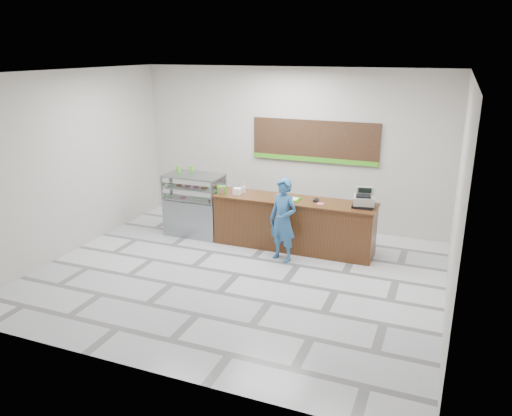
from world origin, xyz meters
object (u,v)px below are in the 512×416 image
at_px(cash_register, 364,200).
at_px(customer, 283,220).
at_px(sales_counter, 293,224).
at_px(display_case, 195,204).
at_px(serving_tray, 290,199).

bearing_deg(cash_register, customer, -165.86).
bearing_deg(sales_counter, display_case, -180.00).
relative_size(sales_counter, display_case, 2.45).
distance_m(sales_counter, cash_register, 1.50).
bearing_deg(cash_register, serving_tray, 170.58).
height_order(cash_register, customer, customer).
distance_m(serving_tray, customer, 0.65).
relative_size(display_case, cash_register, 2.86).
xyz_separation_m(display_case, cash_register, (3.58, 0.03, 0.49)).
xyz_separation_m(serving_tray, customer, (0.07, -0.60, -0.24)).
relative_size(cash_register, serving_tray, 1.15).
bearing_deg(cash_register, sales_counter, 169.75).
bearing_deg(customer, serving_tray, 115.92).
xyz_separation_m(display_case, serving_tray, (2.14, -0.02, 0.37)).
distance_m(display_case, serving_tray, 2.17).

